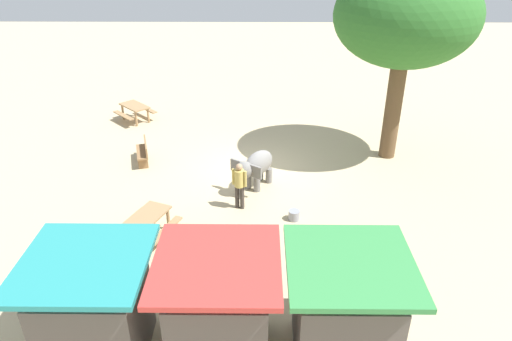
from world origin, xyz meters
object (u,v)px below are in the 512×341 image
object	(u,v)px
picnic_table_near	(147,221)
picnic_table_far	(135,109)
market_stall_green	(345,315)
feed_bucket	(294,215)
person_handler	(239,183)
wooden_bench	(143,151)
elephant	(255,166)
market_stall_teal	(95,313)
shade_tree_main	(406,18)
market_stall_red	(219,314)

from	to	relation	value
picnic_table_near	picnic_table_far	xyz separation A→B (m)	(2.60, -9.30, 0.00)
market_stall_green	feed_bucket	size ratio (longest dim) A/B	7.00
person_handler	wooden_bench	bearing A→B (deg)	71.74
elephant	feed_bucket	bearing A→B (deg)	65.43
wooden_bench	market_stall_teal	world-z (taller)	market_stall_teal
person_handler	shade_tree_main	distance (m)	8.29
picnic_table_near	picnic_table_far	bearing A→B (deg)	37.89
picnic_table_near	market_stall_green	world-z (taller)	market_stall_green
picnic_table_near	feed_bucket	size ratio (longest dim) A/B	5.41
person_handler	wooden_bench	world-z (taller)	person_handler
wooden_bench	picnic_table_near	world-z (taller)	wooden_bench
market_stall_red	elephant	bearing A→B (deg)	-95.31
elephant	market_stall_green	size ratio (longest dim) A/B	0.71
wooden_bench	feed_bucket	distance (m)	6.88
picnic_table_far	feed_bucket	size ratio (longest dim) A/B	5.85
picnic_table_near	feed_bucket	xyz separation A→B (m)	(-4.38, -1.01, -0.43)
shade_tree_main	elephant	bearing A→B (deg)	26.41
feed_bucket	person_handler	bearing A→B (deg)	-21.31
wooden_bench	market_stall_red	xyz separation A→B (m)	(-3.71, 9.15, 0.67)
person_handler	market_stall_teal	bearing A→B (deg)	176.69
person_handler	market_stall_red	world-z (taller)	market_stall_red
picnic_table_far	market_stall_green	distance (m)	15.52
person_handler	picnic_table_far	bearing A→B (deg)	56.50
market_stall_red	feed_bucket	world-z (taller)	market_stall_red
elephant	picnic_table_near	distance (m)	4.39
picnic_table_far	wooden_bench	bearing A→B (deg)	-26.92
elephant	picnic_table_near	world-z (taller)	elephant
elephant	shade_tree_main	xyz separation A→B (m)	(-5.27, -2.61, 4.55)
wooden_bench	market_stall_red	bearing A→B (deg)	-173.52
elephant	picnic_table_far	world-z (taller)	elephant
shade_tree_main	feed_bucket	bearing A→B (deg)	49.13
wooden_bench	market_stall_green	size ratio (longest dim) A/B	0.58
person_handler	elephant	bearing A→B (deg)	1.62
person_handler	market_stall_teal	distance (m)	6.49
market_stall_teal	feed_bucket	size ratio (longest dim) A/B	7.00
picnic_table_near	picnic_table_far	world-z (taller)	same
market_stall_teal	shade_tree_main	bearing A→B (deg)	-130.94
wooden_bench	market_stall_teal	distance (m)	9.24
picnic_table_far	feed_bucket	world-z (taller)	picnic_table_far
picnic_table_far	market_stall_teal	distance (m)	13.71
shade_tree_main	picnic_table_near	size ratio (longest dim) A/B	3.72
person_handler	shade_tree_main	bearing A→B (deg)	-33.51
picnic_table_near	picnic_table_far	size ratio (longest dim) A/B	0.92
shade_tree_main	market_stall_green	world-z (taller)	shade_tree_main
person_handler	wooden_bench	distance (m)	5.10
shade_tree_main	wooden_bench	xyz separation A→B (m)	(9.64, 0.70, -4.91)
market_stall_green	wooden_bench	bearing A→B (deg)	-55.41
person_handler	picnic_table_far	size ratio (longest dim) A/B	0.77
picnic_table_near	market_stall_teal	size ratio (longest dim) A/B	0.77
wooden_bench	shade_tree_main	bearing A→B (deg)	-101.45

